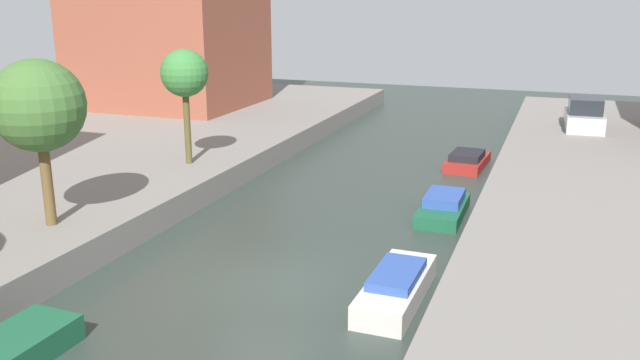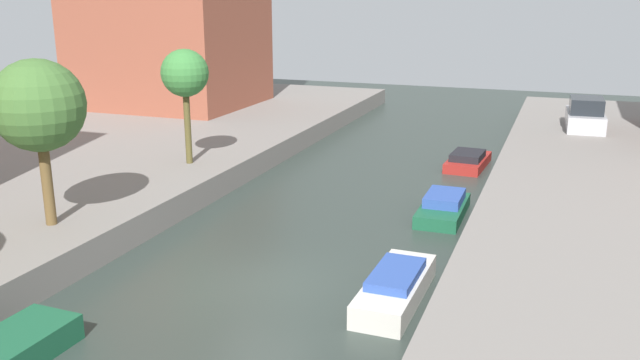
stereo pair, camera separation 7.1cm
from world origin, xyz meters
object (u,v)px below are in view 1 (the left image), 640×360
at_px(parked_car, 584,115).
at_px(moored_boat_left_2, 2,357).
at_px(moored_boat_right_4, 467,160).
at_px(moored_boat_right_3, 443,207).
at_px(moored_boat_right_2, 396,287).
at_px(street_tree_3, 185,75).
at_px(street_tree_2, 38,107).

xyz_separation_m(parked_car, moored_boat_left_2, (-11.99, -27.44, -1.38)).
bearing_deg(moored_boat_right_4, moored_boat_right_3, -88.45).
height_order(parked_car, moored_boat_right_2, parked_car).
bearing_deg(moored_boat_right_4, parked_car, 51.38).
bearing_deg(moored_boat_right_3, moored_boat_left_2, -117.65).
distance_m(moored_boat_right_3, moored_boat_right_4, 7.48).
bearing_deg(moored_boat_right_4, street_tree_3, -145.48).
distance_m(street_tree_2, parked_car, 26.88).
xyz_separation_m(street_tree_3, moored_boat_right_2, (10.79, -7.62, -4.31)).
distance_m(street_tree_3, moored_boat_right_4, 13.50).
height_order(street_tree_2, moored_boat_left_2, street_tree_2).
distance_m(street_tree_2, moored_boat_right_2, 11.62).
bearing_deg(moored_boat_right_4, moored_boat_left_2, -108.20).
distance_m(parked_car, moored_boat_left_2, 29.98).
distance_m(street_tree_3, moored_boat_right_2, 13.89).
height_order(street_tree_2, moored_boat_right_2, street_tree_2).
xyz_separation_m(parked_car, moored_boat_right_3, (-4.85, -13.80, -1.34)).
relative_size(moored_boat_left_2, moored_boat_right_3, 1.00).
xyz_separation_m(parked_car, moored_boat_right_2, (-4.78, -21.18, -1.31)).
bearing_deg(street_tree_2, moored_boat_right_2, 2.82).
xyz_separation_m(moored_boat_right_3, moored_boat_right_4, (-0.20, 7.48, -0.02)).
xyz_separation_m(street_tree_3, parked_car, (15.57, 13.56, -3.00)).
relative_size(street_tree_3, moored_boat_right_3, 1.33).
height_order(street_tree_3, parked_car, street_tree_3).
bearing_deg(moored_boat_right_4, moored_boat_right_2, -88.98).
bearing_deg(street_tree_2, street_tree_3, 90.00).
distance_m(street_tree_2, street_tree_3, 8.15).
xyz_separation_m(street_tree_2, moored_boat_left_2, (3.58, -5.73, -4.35)).
distance_m(moored_boat_left_2, moored_boat_right_3, 15.40).
bearing_deg(moored_boat_left_2, street_tree_3, 104.45).
xyz_separation_m(street_tree_2, parked_car, (15.57, 21.71, -2.98)).
bearing_deg(street_tree_3, moored_boat_right_2, -35.24).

